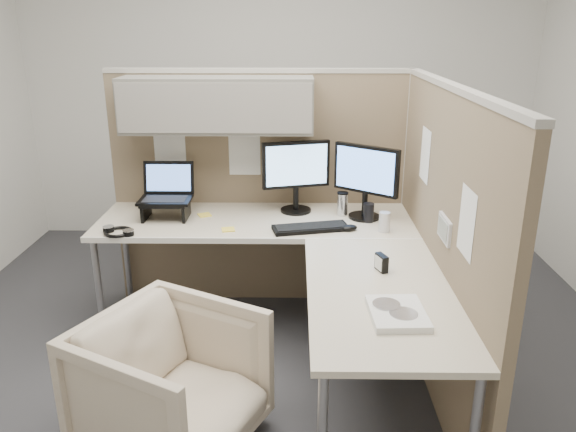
{
  "coord_description": "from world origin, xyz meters",
  "views": [
    {
      "loc": [
        0.14,
        -2.81,
        1.91
      ],
      "look_at": [
        0.1,
        0.25,
        0.85
      ],
      "focal_mm": 35.0,
      "sensor_mm": 36.0,
      "label": 1
    }
  ],
  "objects_px": {
    "monitor_left": "(296,171)",
    "office_chair": "(171,378)",
    "desk": "(292,250)",
    "keyboard": "(311,228)"
  },
  "relations": [
    {
      "from": "office_chair",
      "to": "keyboard",
      "type": "xyz_separation_m",
      "value": [
        0.66,
        0.97,
        0.38
      ]
    },
    {
      "from": "monitor_left",
      "to": "desk",
      "type": "bearing_deg",
      "value": -107.24
    },
    {
      "from": "desk",
      "to": "office_chair",
      "type": "xyz_separation_m",
      "value": [
        -0.55,
        -0.75,
        -0.33
      ]
    },
    {
      "from": "desk",
      "to": "keyboard",
      "type": "xyz_separation_m",
      "value": [
        0.11,
        0.22,
        0.05
      ]
    },
    {
      "from": "monitor_left",
      "to": "keyboard",
      "type": "relative_size",
      "value": 1.03
    },
    {
      "from": "desk",
      "to": "keyboard",
      "type": "height_order",
      "value": "keyboard"
    },
    {
      "from": "desk",
      "to": "monitor_left",
      "type": "bearing_deg",
      "value": 87.89
    },
    {
      "from": "desk",
      "to": "office_chair",
      "type": "bearing_deg",
      "value": -125.99
    },
    {
      "from": "monitor_left",
      "to": "office_chair",
      "type": "bearing_deg",
      "value": -128.44
    },
    {
      "from": "office_chair",
      "to": "monitor_left",
      "type": "xyz_separation_m",
      "value": [
        0.57,
        1.32,
        0.64
      ]
    }
  ]
}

